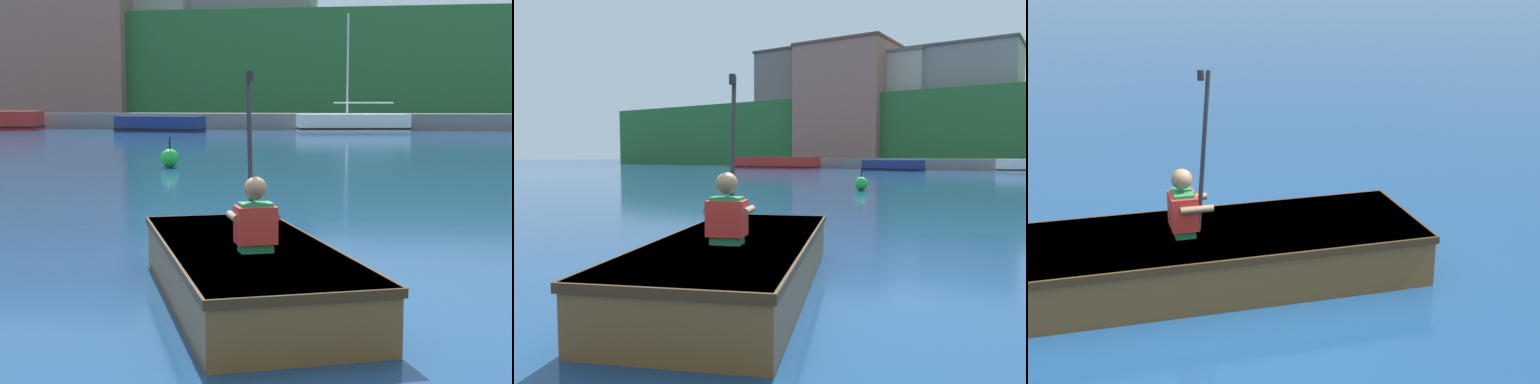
# 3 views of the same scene
# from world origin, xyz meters

# --- Properties ---
(ground_plane) EXTENTS (300.00, 300.00, 0.00)m
(ground_plane) POSITION_xyz_m (0.00, 0.00, 0.00)
(ground_plane) COLOR navy
(shoreline_ridge) EXTENTS (120.00, 20.00, 8.08)m
(shoreline_ridge) POSITION_xyz_m (0.00, 59.40, 4.04)
(shoreline_ridge) COLOR #2D6B33
(shoreline_ridge) RESTS_ON ground
(waterfront_warehouse_left) EXTENTS (12.20, 10.68, 14.36)m
(waterfront_warehouse_left) POSITION_xyz_m (-28.64, 54.66, 7.19)
(waterfront_warehouse_left) COLOR #75665B
(waterfront_warehouse_left) RESTS_ON ground
(waterfront_office_block_center) EXTENTS (10.80, 8.79, 14.36)m
(waterfront_office_block_center) POSITION_xyz_m (-23.00, 52.52, 7.19)
(waterfront_office_block_center) COLOR #9E6B5B
(waterfront_office_block_center) RESTS_ON ground
(waterfront_apartment_right) EXTENTS (6.94, 6.96, 12.93)m
(waterfront_apartment_right) POSITION_xyz_m (-17.23, 54.53, 6.48)
(waterfront_apartment_right) COLOR #B2A899
(waterfront_apartment_right) RESTS_ON ground
(waterfront_tower_far) EXTENTS (11.99, 6.84, 13.21)m
(waterfront_tower_far) POSITION_xyz_m (-10.45, 55.21, 6.61)
(waterfront_tower_far) COLOR gray
(waterfront_tower_far) RESTS_ON ground
(marina_dock) EXTENTS (49.03, 2.40, 0.90)m
(marina_dock) POSITION_xyz_m (0.00, 38.80, 0.45)
(marina_dock) COLOR slate
(marina_dock) RESTS_ON ground
(moored_boat_dock_west_end) EXTENTS (6.15, 3.21, 6.14)m
(moored_boat_dock_west_end) POSITION_xyz_m (-0.88, 35.99, 0.44)
(moored_boat_dock_west_end) COLOR white
(moored_boat_dock_west_end) RESTS_ON ground
(moored_boat_dock_west_inner) EXTENTS (4.75, 1.99, 0.82)m
(moored_boat_dock_west_inner) POSITION_xyz_m (-10.68, 33.43, 0.38)
(moored_boat_dock_west_inner) COLOR navy
(moored_boat_dock_west_inner) RESTS_ON ground
(rowboat_foreground) EXTENTS (2.39, 3.50, 0.44)m
(rowboat_foreground) POSITION_xyz_m (-0.43, 0.07, 0.25)
(rowboat_foreground) COLOR brown
(rowboat_foreground) RESTS_ON ground
(person_paddler) EXTENTS (0.43, 0.42, 1.32)m
(person_paddler) POSITION_xyz_m (-0.29, -0.27, 0.70)
(person_paddler) COLOR #267F3F
(person_paddler) RESTS_ON rowboat_foreground
(channel_buoy) EXTENTS (0.44, 0.44, 0.72)m
(channel_buoy) POSITION_xyz_m (-4.30, 12.02, 0.22)
(channel_buoy) COLOR green
(channel_buoy) RESTS_ON ground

